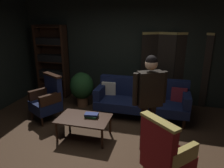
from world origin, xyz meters
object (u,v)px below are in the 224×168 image
at_px(folding_screen, 174,69).
at_px(book_navy_cloth, 92,114).
at_px(standing_figure, 149,96).
at_px(potted_plant, 82,87).
at_px(bookshelf, 52,60).
at_px(velvet_couch, 142,98).
at_px(coffee_table, 84,120).
at_px(book_green_cloth, 92,116).
at_px(armchair_gilt_accent, 165,153).
at_px(armchair_wing_left, 48,99).

relative_size(folding_screen, book_navy_cloth, 7.32).
xyz_separation_m(standing_figure, potted_plant, (-1.85, 1.52, -0.50)).
height_order(folding_screen, bookshelf, bookshelf).
xyz_separation_m(velvet_couch, book_navy_cloth, (-0.82, -1.18, 0.02)).
height_order(coffee_table, standing_figure, standing_figure).
distance_m(velvet_couch, book_navy_cloth, 1.43).
relative_size(velvet_couch, potted_plant, 2.34).
xyz_separation_m(velvet_couch, book_green_cloth, (-0.82, -1.18, -0.01)).
height_order(velvet_couch, book_navy_cloth, velvet_couch).
distance_m(book_green_cloth, book_navy_cloth, 0.04).
relative_size(coffee_table, potted_plant, 1.10).
height_order(armchair_gilt_accent, book_navy_cloth, armchair_gilt_accent).
distance_m(velvet_couch, coffee_table, 1.57).
xyz_separation_m(velvet_couch, standing_figure, (0.27, -1.34, 0.57)).
height_order(velvet_couch, armchair_wing_left, armchair_wing_left).
xyz_separation_m(velvet_couch, armchair_wing_left, (-2.04, -0.71, 0.04)).
distance_m(velvet_couch, armchair_gilt_accent, 2.15).
height_order(bookshelf, velvet_couch, bookshelf).
xyz_separation_m(coffee_table, book_green_cloth, (0.13, 0.07, 0.06)).
bearing_deg(velvet_couch, bookshelf, 164.67).
bearing_deg(potted_plant, coffee_table, -66.19).
height_order(folding_screen, book_navy_cloth, folding_screen).
bearing_deg(folding_screen, armchair_gilt_accent, -92.00).
relative_size(velvet_couch, book_navy_cloth, 8.17).
relative_size(bookshelf, coffee_table, 2.05).
xyz_separation_m(coffee_table, book_navy_cloth, (0.13, 0.07, 0.10)).
distance_m(armchair_wing_left, book_green_cloth, 1.31).
bearing_deg(standing_figure, coffee_table, 175.66).
relative_size(armchair_gilt_accent, book_green_cloth, 4.52).
distance_m(armchair_wing_left, book_navy_cloth, 1.31).
height_order(velvet_couch, potted_plant, potted_plant).
distance_m(velvet_couch, book_green_cloth, 1.43).
bearing_deg(bookshelf, book_green_cloth, -45.56).
bearing_deg(standing_figure, armchair_gilt_accent, -66.68).
xyz_separation_m(potted_plant, book_navy_cloth, (0.76, -1.36, -0.05)).
bearing_deg(book_navy_cloth, folding_screen, 54.13).
relative_size(bookshelf, armchair_wing_left, 1.97).
relative_size(book_green_cloth, book_navy_cloth, 0.89).
xyz_separation_m(coffee_table, armchair_wing_left, (-1.09, 0.54, 0.12)).
bearing_deg(velvet_couch, folding_screen, 52.86).
height_order(potted_plant, book_green_cloth, potted_plant).
relative_size(coffee_table, book_green_cloth, 4.35).
xyz_separation_m(bookshelf, coffee_table, (1.75, -1.99, -0.68)).
distance_m(bookshelf, book_navy_cloth, 2.75).
distance_m(coffee_table, book_navy_cloth, 0.18).
xyz_separation_m(folding_screen, bookshelf, (-3.39, -0.17, 0.07)).
xyz_separation_m(armchair_gilt_accent, potted_plant, (-2.17, 2.25, 0.03)).
bearing_deg(standing_figure, potted_plant, 140.58).
height_order(folding_screen, book_green_cloth, folding_screen).
xyz_separation_m(folding_screen, armchair_gilt_accent, (-0.10, -2.98, -0.50)).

